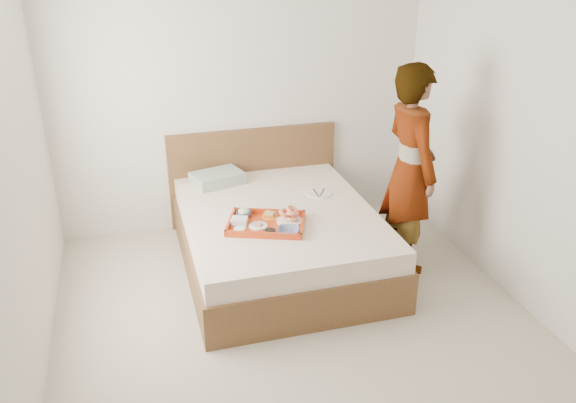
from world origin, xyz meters
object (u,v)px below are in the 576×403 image
(tray, at_px, (266,223))
(person, at_px, (410,170))
(bed, at_px, (279,238))
(dinner_plate, at_px, (319,193))

(tray, relative_size, person, 0.34)
(tray, bearing_deg, bed, 76.98)
(tray, bearing_deg, person, 21.35)
(dinner_plate, bearing_deg, bed, -151.50)
(bed, distance_m, dinner_plate, 0.56)
(dinner_plate, xyz_separation_m, person, (0.62, -0.49, 0.34))
(dinner_plate, distance_m, person, 0.86)
(bed, distance_m, tray, 0.43)
(bed, height_order, tray, tray)
(dinner_plate, bearing_deg, tray, -140.99)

